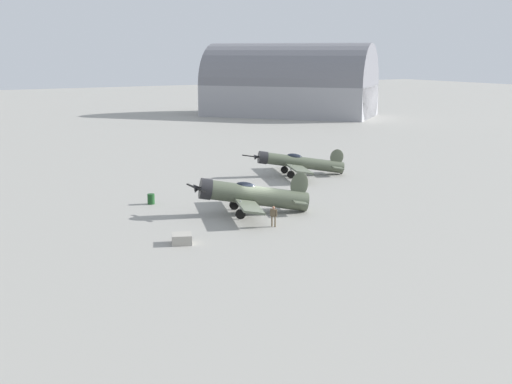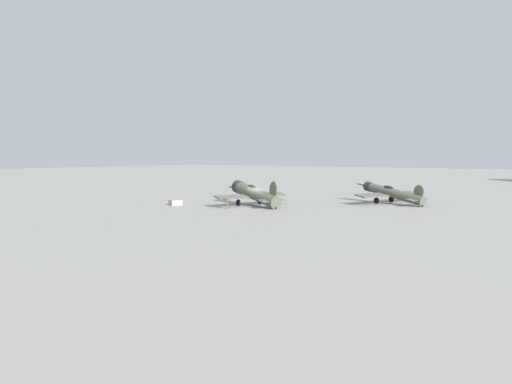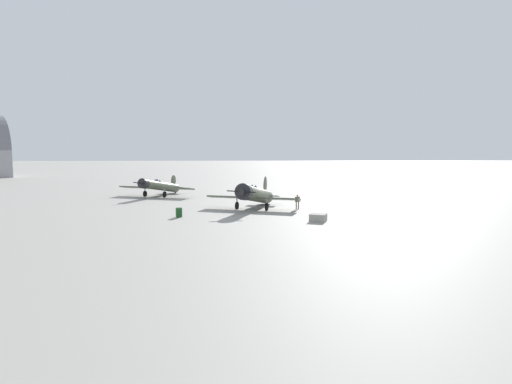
{
  "view_description": "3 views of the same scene",
  "coord_description": "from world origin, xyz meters",
  "views": [
    {
      "loc": [
        48.12,
        -28.51,
        13.19
      ],
      "look_at": [
        -0.0,
        0.0,
        1.8
      ],
      "focal_mm": 48.96,
      "sensor_mm": 36.0,
      "label": 1
    },
    {
      "loc": [
        46.83,
        33.57,
        6.37
      ],
      "look_at": [
        -0.0,
        0.0,
        1.8
      ],
      "focal_mm": 32.0,
      "sensor_mm": 36.0,
      "label": 2
    },
    {
      "loc": [
        -2.27,
        -47.75,
        6.53
      ],
      "look_at": [
        -0.0,
        0.0,
        1.8
      ],
      "focal_mm": 30.4,
      "sensor_mm": 36.0,
      "label": 3
    }
  ],
  "objects": [
    {
      "name": "ground_crew_mechanic",
      "position": [
        4.48,
        -1.1,
        0.97
      ],
      "size": [
        0.57,
        0.38,
        1.6
      ],
      "rotation": [
        0.0,
        0.0,
        5.15
      ],
      "color": "brown",
      "rests_on": "ground_plane"
    },
    {
      "name": "equipment_crate",
      "position": [
        5.24,
        -9.1,
        0.34
      ],
      "size": [
        1.85,
        1.82,
        0.69
      ],
      "rotation": [
        0.0,
        0.0,
        5.89
      ],
      "color": "#9E998E",
      "rests_on": "ground_plane"
    },
    {
      "name": "ground_plane",
      "position": [
        0.0,
        0.0,
        0.0
      ],
      "size": [
        400.0,
        400.0,
        0.0
      ],
      "primitive_type": "plane",
      "color": "gray"
    },
    {
      "name": "airplane_foreground",
      "position": [
        -0.16,
        -0.45,
        1.57
      ],
      "size": [
        10.21,
        9.35,
        3.45
      ],
      "rotation": [
        0.0,
        0.0,
        4.36
      ],
      "color": "#4C5442",
      "rests_on": "ground_plane"
    },
    {
      "name": "fuel_drum",
      "position": [
        -7.74,
        -6.07,
        0.45
      ],
      "size": [
        0.66,
        0.66,
        0.9
      ],
      "color": "#19471E",
      "rests_on": "ground_plane"
    },
    {
      "name": "airplane_mid_apron",
      "position": [
        -12.96,
        12.9,
        1.43
      ],
      "size": [
        10.76,
        10.68,
        2.84
      ],
      "rotation": [
        0.0,
        0.0,
        4.36
      ],
      "color": "#4C5442",
      "rests_on": "ground_plane"
    }
  ]
}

